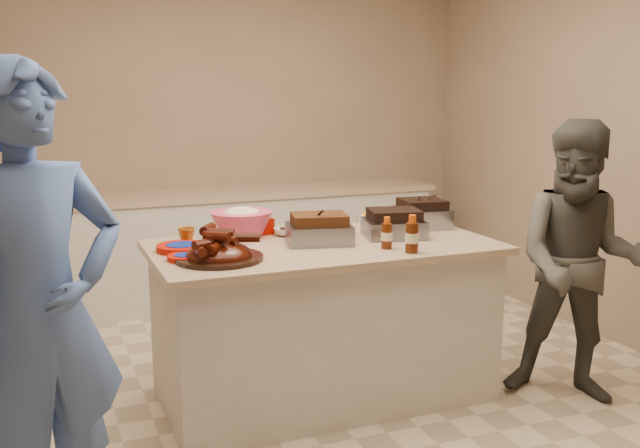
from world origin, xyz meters
name	(u,v)px	position (x,y,z in m)	size (l,w,h in m)	color
room	(324,406)	(0.00, 0.00, 0.00)	(4.50, 5.00, 2.70)	gray
back_counter	(223,246)	(0.00, 2.20, 0.45)	(3.60, 0.64, 0.90)	silver
island	(323,395)	(0.05, 0.14, 0.00)	(1.87, 0.98, 0.88)	silver
rib_platter	(219,260)	(-0.57, -0.02, 0.88)	(0.44, 0.44, 0.17)	#461006
pulled_pork_tray	(319,243)	(0.03, 0.16, 0.88)	(0.35, 0.26, 0.11)	#47230F
brisket_tray	(394,237)	(0.49, 0.16, 0.88)	(0.33, 0.28, 0.10)	black
roasting_pan	(421,227)	(0.79, 0.36, 0.88)	(0.29, 0.29, 0.12)	gray
coleslaw_bowl	(242,236)	(-0.31, 0.50, 0.88)	(0.36, 0.36, 0.25)	#CE3C63
sausage_plate	(328,234)	(0.18, 0.37, 0.88)	(0.33, 0.33, 0.05)	silver
mac_cheese_dish	(387,226)	(0.61, 0.46, 0.88)	(0.30, 0.22, 0.08)	#FAA51A
bbq_bottle_a	(387,249)	(0.31, -0.10, 0.88)	(0.06, 0.06, 0.17)	#421806
bbq_bottle_b	(412,253)	(0.39, -0.23, 0.88)	(0.07, 0.07, 0.20)	#421806
mustard_bottle	(293,236)	(-0.04, 0.38, 0.88)	(0.04, 0.04, 0.11)	yellow
sauce_bowl	(286,235)	(-0.07, 0.42, 0.88)	(0.14, 0.04, 0.14)	silver
plate_stack_large	(182,251)	(-0.70, 0.25, 0.88)	(0.27, 0.27, 0.03)	#A90C00
plate_stack_small	(186,260)	(-0.73, 0.04, 0.88)	(0.18, 0.18, 0.03)	#A90C00
plastic_cup	(187,243)	(-0.64, 0.42, 0.88)	(0.09, 0.09, 0.09)	#8F4C0C
basket_stack	(255,234)	(-0.22, 0.53, 0.88)	(0.18, 0.14, 0.09)	#A90C00
guest_gray	(571,397)	(1.35, -0.41, 0.00)	(0.76, 1.56, 0.59)	#4D4B46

